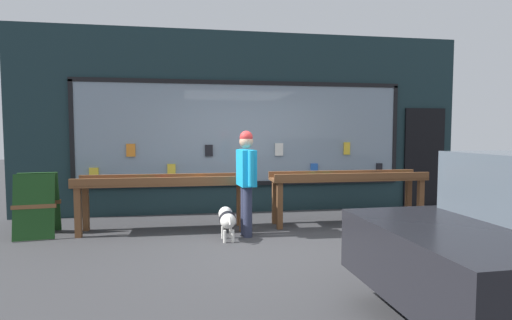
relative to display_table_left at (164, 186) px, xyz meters
The scene contains 7 objects.
ground_plane 1.99m from the display_table_left, 32.80° to the right, with size 40.00×40.00×0.00m, color #38383A.
shopfront_facade 2.35m from the display_table_left, 40.97° to the left, with size 8.87×0.29×3.56m.
display_table_left is the anchor object (origin of this frame).
display_table_right 3.12m from the display_table_left, ahead, with size 2.71×0.60×0.91m.
person_browsing 1.39m from the display_table_left, 22.17° to the right, with size 0.27×0.64×1.62m.
small_dog 1.25m from the display_table_left, 35.91° to the right, with size 0.26×0.63×0.46m.
sandwich_board_sign 1.91m from the display_table_left, behind, with size 0.65×0.68×0.97m.
Camera 1 is at (-1.14, -5.51, 1.59)m, focal length 28.00 mm.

